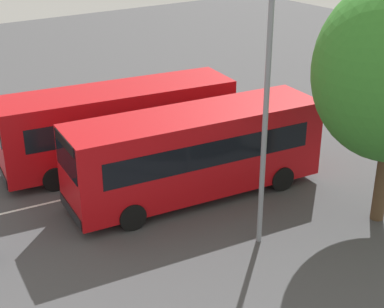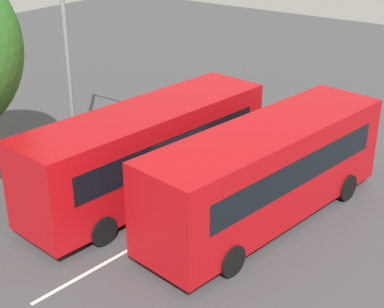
% 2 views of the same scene
% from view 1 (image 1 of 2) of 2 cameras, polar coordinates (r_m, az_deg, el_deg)
% --- Properties ---
extents(ground_plane, '(64.65, 64.65, 0.00)m').
position_cam_1_polar(ground_plane, '(22.67, -2.78, -2.16)').
color(ground_plane, '#424244').
extents(bus_far_left, '(9.50, 3.72, 3.15)m').
position_cam_1_polar(bus_far_left, '(23.20, -7.23, 2.95)').
color(bus_far_left, '#B70C11').
rests_on(bus_far_left, ground).
extents(bus_center_left, '(9.47, 3.47, 3.15)m').
position_cam_1_polar(bus_center_left, '(20.54, 0.31, 0.28)').
color(bus_center_left, '#B70C11').
rests_on(bus_center_left, ground).
extents(street_lamp, '(0.20, 2.79, 8.69)m').
position_cam_1_polar(street_lamp, '(16.81, 6.71, 6.54)').
color(street_lamp, gray).
rests_on(street_lamp, ground).
extents(lane_stripe_outer_left, '(12.64, 1.55, 0.01)m').
position_cam_1_polar(lane_stripe_outer_left, '(22.67, -2.78, -2.15)').
color(lane_stripe_outer_left, silver).
rests_on(lane_stripe_outer_left, ground).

